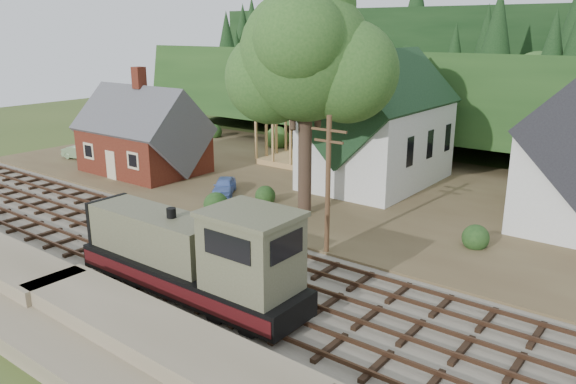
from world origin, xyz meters
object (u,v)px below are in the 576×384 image
Objects in this scene: locomotive at (196,257)px; car_green at (81,153)px; car_blue at (224,186)px; patio_set at (122,146)px.

locomotive is 32.65m from car_green.
car_green reaches higher than car_blue.
car_blue is 19.14m from car_green.
patio_set is at bearing -107.07° from car_green.
locomotive is 25.77m from patio_set.
car_green is at bearing 155.98° from locomotive.
car_blue is (-10.66, 13.05, -1.26)m from locomotive.
car_green is (-19.14, 0.23, 0.01)m from car_blue.
locomotive is 4.67× the size of patio_set.
car_green is (-29.80, 13.28, -1.25)m from locomotive.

